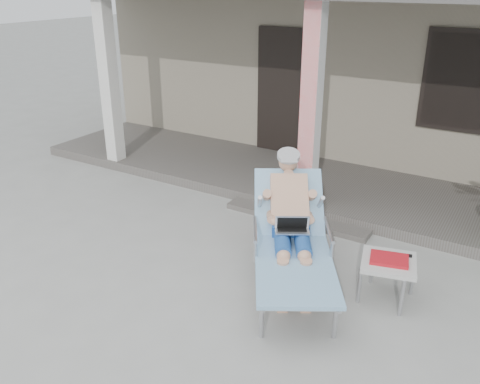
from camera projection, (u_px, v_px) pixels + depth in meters
The scene contains 6 objects.
ground at pixel (220, 288), 5.32m from camera, with size 60.00×60.00×0.00m, color #9E9E99.
house at pixel (403, 51), 9.77m from camera, with size 10.40×5.40×3.30m.
porch_deck at pixel (329, 187), 7.65m from camera, with size 10.00×2.00×0.15m, color #605B56.
porch_step at pixel (296, 218), 6.76m from camera, with size 2.00×0.30×0.07m, color #605B56.
lounger at pixel (292, 210), 5.19m from camera, with size 1.63×2.06×1.31m.
side_table at pixel (389, 264), 5.00m from camera, with size 0.63×0.63×0.47m.
Camera 1 is at (2.50, -3.74, 3.02)m, focal length 38.00 mm.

